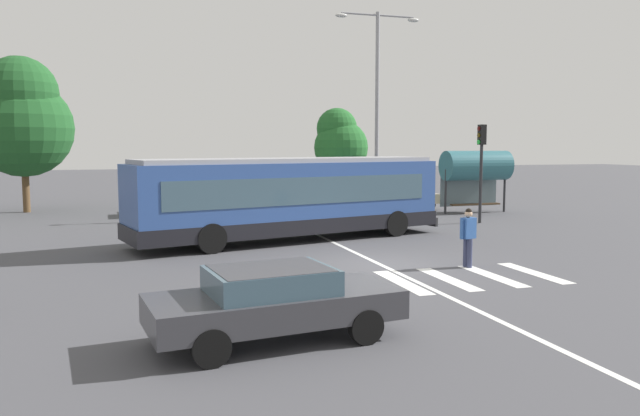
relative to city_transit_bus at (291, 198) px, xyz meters
name	(u,v)px	position (x,y,z in m)	size (l,w,h in m)	color
ground_plane	(380,265)	(1.31, -5.41, -1.59)	(160.00, 160.00, 0.00)	#47474C
city_transit_bus	(291,198)	(0.00, 0.00, 0.00)	(12.32, 5.33, 3.06)	black
pedestrian_crossing_street	(468,234)	(3.61, -6.47, -0.62)	(0.57, 0.35, 1.72)	#333856
foreground_sedan	(274,299)	(-3.26, -11.42, -0.82)	(4.69, 2.37, 1.35)	black
parked_car_teal	(162,200)	(-4.17, 9.96, -0.82)	(2.03, 4.58, 1.35)	black
parked_car_silver	(213,198)	(-1.51, 10.41, -0.82)	(2.10, 4.61, 1.35)	black
parked_car_black	(261,197)	(0.99, 10.14, -0.82)	(2.02, 4.57, 1.35)	black
parked_car_white	(308,196)	(3.68, 10.53, -0.82)	(2.05, 4.59, 1.35)	black
parked_car_blue	(358,195)	(6.53, 10.19, -0.82)	(2.15, 4.62, 1.35)	black
parked_car_champagne	(406,194)	(9.36, 9.95, -0.82)	(2.13, 4.62, 1.35)	black
traffic_light_far_corner	(481,157)	(9.53, 2.45, 1.42)	(0.33, 0.32, 4.46)	#28282B
bus_stop_shelter	(476,167)	(11.63, 6.30, 0.83)	(3.63, 1.54, 3.25)	#28282B
twin_arm_street_lamp	(377,94)	(6.18, 6.67, 4.49)	(4.41, 0.32, 10.03)	#939399
background_tree_left	(22,118)	(-10.94, 13.47, 3.35)	(5.09, 5.09, 8.11)	brown
background_tree_right	(340,142)	(6.53, 13.34, 2.14)	(3.28, 3.28, 5.78)	brown
crosswalk_painted_stripes	(448,279)	(2.30, -7.72, -1.58)	(5.78, 2.92, 0.01)	silver
lane_center_line	(357,254)	(1.36, -3.41, -1.59)	(0.16, 24.00, 0.01)	silver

